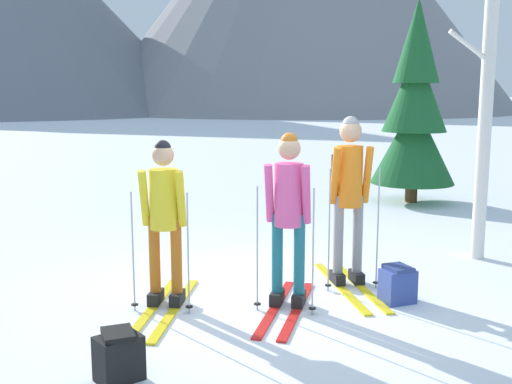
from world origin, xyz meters
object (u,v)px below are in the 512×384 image
Objects in this scene: skier_in_yellow at (165,215)px; skier_in_pink at (288,213)px; birch_tree_slender at (489,65)px; backpack_on_snow_beside at (398,285)px; pine_tree_near at (415,111)px; skier_in_orange at (349,190)px; backpack_on_snow_front at (119,356)px.

skier_in_pink is at bearing -22.93° from skier_in_yellow.
birch_tree_slender reaches higher than skier_in_pink.
birch_tree_slender is at bearing 14.20° from skier_in_pink.
backpack_on_snow_beside is at bearing -19.18° from skier_in_yellow.
pine_tree_near is at bearing 35.03° from skier_in_yellow.
backpack_on_snow_beside is (2.19, -0.76, -0.73)m from skier_in_yellow.
skier_in_pink is (1.11, -0.47, 0.03)m from skier_in_yellow.
skier_in_orange reaches higher than backpack_on_snow_beside.
birch_tree_slender is 5.57m from backpack_on_snow_front.
skier_in_yellow is 2.44m from backpack_on_snow_beside.
skier_in_pink is at bearing 28.92° from backpack_on_snow_front.
skier_in_orange is (0.90, 0.42, 0.11)m from skier_in_pink.
backpack_on_snow_front is at bearing -166.32° from backpack_on_snow_beside.
backpack_on_snow_front is at bearing -152.39° from skier_in_orange.
skier_in_pink is 1.35m from backpack_on_snow_beside.
skier_in_pink is 0.93× the size of skier_in_orange.
pine_tree_near reaches higher than skier_in_orange.
pine_tree_near is (5.71, 4.01, 0.84)m from skier_in_yellow.
skier_in_orange is (2.01, -0.05, 0.14)m from skier_in_yellow.
skier_in_pink reaches higher than backpack_on_snow_beside.
skier_in_orange is 4.88× the size of backpack_on_snow_beside.
skier_in_orange is at bearing 104.29° from backpack_on_snow_beside.
birch_tree_slender is (2.09, 0.34, 1.37)m from skier_in_orange.
pine_tree_near is at bearing 66.61° from birch_tree_slender.
skier_in_yellow is at bearing -176.00° from birch_tree_slender.
birch_tree_slender is at bearing -113.39° from pine_tree_near.
backpack_on_snow_front is at bearing -159.93° from birch_tree_slender.
pine_tree_near is 0.80× the size of birch_tree_slender.
skier_in_yellow reaches higher than backpack_on_snow_beside.
pine_tree_near is 6.13m from backpack_on_snow_beside.
backpack_on_snow_front is (-6.40, -5.47, -1.57)m from pine_tree_near.
pine_tree_near is 10.10× the size of backpack_on_snow_front.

